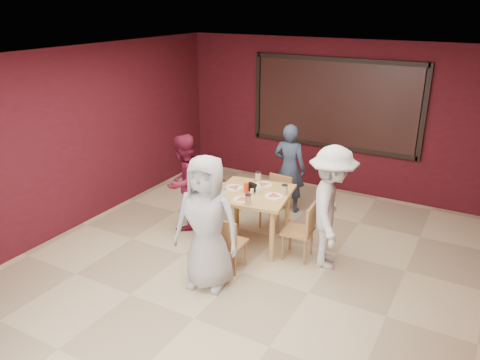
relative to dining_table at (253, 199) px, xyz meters
The scene contains 11 objects.
floor 1.12m from the dining_table, 72.28° to the right, with size 7.00×7.00×0.00m, color #C5B488.
window_blinds 2.81m from the dining_table, 84.35° to the left, with size 3.00×0.02×1.50m, color black.
dining_table is the anchor object (origin of this frame).
chair_front 0.90m from the dining_table, 85.25° to the right, with size 0.39×0.39×0.78m.
chair_back 0.74m from the dining_table, 85.21° to the left, with size 0.43×0.43×0.83m.
chair_left 0.74m from the dining_table, behind, with size 0.49×0.49×0.96m.
chair_right 0.85m from the dining_table, ahead, with size 0.43×0.43×0.82m.
diner_front 1.26m from the dining_table, 89.29° to the right, with size 0.85×0.55×1.74m, color #A9A9A9.
diner_back 1.34m from the dining_table, 90.77° to the left, with size 0.56×0.37×1.53m, color #2E3C52.
diner_left 1.19m from the dining_table, behind, with size 0.74×0.58×1.53m, color maroon.
diner_right 1.19m from the dining_table, ahead, with size 1.10×0.63×1.70m, color silver.
Camera 1 is at (2.63, -4.73, 3.43)m, focal length 35.00 mm.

